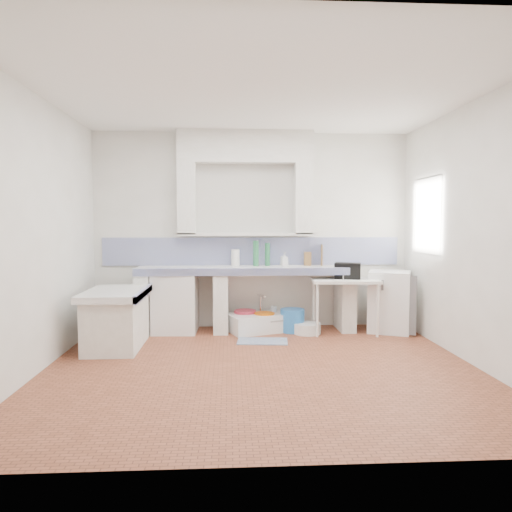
{
  "coord_description": "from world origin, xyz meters",
  "views": [
    {
      "loc": [
        -0.33,
        -4.81,
        1.51
      ],
      "look_at": [
        0.0,
        1.0,
        1.1
      ],
      "focal_mm": 33.02,
      "sensor_mm": 36.0,
      "label": 1
    }
  ],
  "objects": [
    {
      "name": "water_bottle_a",
      "position": [
        -0.07,
        1.85,
        0.14
      ],
      "size": [
        0.09,
        0.09,
        0.28
      ],
      "primitive_type": "cylinder",
      "rotation": [
        0.0,
        0.0,
        -0.33
      ],
      "color": "silver",
      "rests_on": "ground"
    },
    {
      "name": "counter_lip",
      "position": [
        -0.1,
        1.42,
        0.86
      ],
      "size": [
        3.0,
        0.04,
        0.1
      ],
      "primitive_type": "cube",
      "color": "navy",
      "rests_on": "ground"
    },
    {
      "name": "green_bottle_a",
      "position": [
        0.04,
        1.81,
        1.08
      ],
      "size": [
        0.1,
        0.1,
        0.36
      ],
      "primitive_type": "cylinder",
      "rotation": [
        0.0,
        0.0,
        -0.38
      ],
      "color": "#256B40",
      "rests_on": "counter_slab"
    },
    {
      "name": "stove",
      "position": [
        -1.08,
        1.7,
        0.42
      ],
      "size": [
        0.62,
        0.6,
        0.84
      ],
      "primitive_type": "cube",
      "rotation": [
        0.0,
        0.0,
        -0.04
      ],
      "color": "white",
      "rests_on": "ground"
    },
    {
      "name": "wall_back",
      "position": [
        0.0,
        2.0,
        1.4
      ],
      "size": [
        4.5,
        0.0,
        4.5
      ],
      "primitive_type": "plane",
      "rotation": [
        1.57,
        0.0,
        0.0
      ],
      "color": "white",
      "rests_on": "ground"
    },
    {
      "name": "water_bottle_b",
      "position": [
        0.3,
        1.81,
        0.16
      ],
      "size": [
        0.1,
        0.1,
        0.32
      ],
      "primitive_type": "cylinder",
      "rotation": [
        0.0,
        0.0,
        -0.14
      ],
      "color": "silver",
      "rests_on": "ground"
    },
    {
      "name": "black_bag",
      "position": [
        1.28,
        1.51,
        0.86
      ],
      "size": [
        0.39,
        0.29,
        0.22
      ],
      "primitive_type": "cube",
      "rotation": [
        0.0,
        0.0,
        -0.31
      ],
      "color": "black",
      "rests_on": "side_table"
    },
    {
      "name": "soap_bottle",
      "position": [
        0.45,
        1.85,
        1.0
      ],
      "size": [
        0.11,
        0.11,
        0.19
      ],
      "primitive_type": "imported",
      "rotation": [
        0.0,
        0.0,
        0.29
      ],
      "color": "white",
      "rests_on": "counter_slab"
    },
    {
      "name": "side_table",
      "position": [
        1.24,
        1.46,
        0.37
      ],
      "size": [
        0.93,
        0.55,
        0.04
      ],
      "primitive_type": "cube",
      "rotation": [
        0.0,
        0.0,
        -0.06
      ],
      "color": "white",
      "rests_on": "ground"
    },
    {
      "name": "counter_pier_left",
      "position": [
        -1.5,
        1.7,
        0.41
      ],
      "size": [
        0.2,
        0.55,
        0.82
      ],
      "primitive_type": "cube",
      "color": "white",
      "rests_on": "ground"
    },
    {
      "name": "wall_front",
      "position": [
        0.0,
        -2.0,
        1.4
      ],
      "size": [
        4.5,
        0.0,
        4.5
      ],
      "primitive_type": "plane",
      "rotation": [
        -1.57,
        0.0,
        0.0
      ],
      "color": "white",
      "rests_on": "ground"
    },
    {
      "name": "window_frame",
      "position": [
        2.42,
        1.2,
        1.6
      ],
      "size": [
        0.35,
        0.86,
        1.06
      ],
      "primitive_type": "cube",
      "color": "#332110",
      "rests_on": "ground"
    },
    {
      "name": "backsplash",
      "position": [
        0.0,
        1.99,
        1.1
      ],
      "size": [
        4.27,
        0.03,
        0.4
      ],
      "primitive_type": "cube",
      "color": "navy",
      "rests_on": "ground"
    },
    {
      "name": "rug",
      "position": [
        0.09,
        1.08,
        0.01
      ],
      "size": [
        0.67,
        0.42,
        0.01
      ],
      "primitive_type": "cube",
      "rotation": [
        0.0,
        0.0,
        -0.1
      ],
      "color": "#364B7D",
      "rests_on": "ground"
    },
    {
      "name": "knife_block",
      "position": [
        0.79,
        1.85,
        1.0
      ],
      "size": [
        0.1,
        0.08,
        0.2
      ],
      "primitive_type": "cube",
      "rotation": [
        0.0,
        0.0,
        -0.02
      ],
      "color": "olive",
      "rests_on": "counter_slab"
    },
    {
      "name": "wall_right",
      "position": [
        2.25,
        0.0,
        1.4
      ],
      "size": [
        0.0,
        4.5,
        4.5
      ],
      "primitive_type": "plane",
      "rotation": [
        1.57,
        0.0,
        -1.57
      ],
      "color": "white",
      "rests_on": "ground"
    },
    {
      "name": "floor",
      "position": [
        0.0,
        0.0,
        0.0
      ],
      "size": [
        4.5,
        4.5,
        0.0
      ],
      "primitive_type": "plane",
      "color": "brown",
      "rests_on": "ground"
    },
    {
      "name": "counter_pier_mid",
      "position": [
        -0.45,
        1.7,
        0.41
      ],
      "size": [
        0.2,
        0.55,
        0.82
      ],
      "primitive_type": "cube",
      "color": "white",
      "rests_on": "ground"
    },
    {
      "name": "alcove_mass",
      "position": [
        -0.1,
        1.88,
        2.58
      ],
      "size": [
        1.9,
        0.25,
        0.45
      ],
      "primitive_type": "cube",
      "color": "white",
      "rests_on": "ground"
    },
    {
      "name": "cutting_board",
      "position": [
        0.99,
        1.85,
        1.05
      ],
      "size": [
        0.05,
        0.22,
        0.3
      ],
      "primitive_type": "cube",
      "rotation": [
        0.0,
        0.0,
        -0.15
      ],
      "color": "olive",
      "rests_on": "counter_slab"
    },
    {
      "name": "counter_pier_right",
      "position": [
        1.3,
        1.7,
        0.41
      ],
      "size": [
        0.2,
        0.55,
        0.82
      ],
      "primitive_type": "cube",
      "color": "white",
      "rests_on": "ground"
    },
    {
      "name": "bucket_red",
      "position": [
        -0.11,
        1.73,
        0.14
      ],
      "size": [
        0.4,
        0.4,
        0.28
      ],
      "primitive_type": "cylinder",
      "rotation": [
        0.0,
        0.0,
        -0.43
      ],
      "color": "#C32F44",
      "rests_on": "ground"
    },
    {
      "name": "green_bottle_b",
      "position": [
        0.21,
        1.85,
        1.06
      ],
      "size": [
        0.09,
        0.09,
        0.32
      ],
      "primitive_type": "cylinder",
      "rotation": [
        0.0,
        0.0,
        -0.33
      ],
      "color": "#256B40",
      "rests_on": "counter_slab"
    },
    {
      "name": "peninsula_lip",
      "position": [
        -1.37,
        0.9,
        0.66
      ],
      "size": [
        0.04,
        1.1,
        0.1
      ],
      "primitive_type": "cube",
      "color": "navy",
      "rests_on": "ground"
    },
    {
      "name": "fridge",
      "position": [
        1.89,
        1.55,
        0.42
      ],
      "size": [
        0.71,
        0.71,
        0.84
      ],
      "primitive_type": "cube",
      "rotation": [
        0.0,
        0.0,
        -0.39
      ],
      "color": "white",
      "rests_on": "ground"
    },
    {
      "name": "peninsula_base",
      "position": [
        -1.7,
        0.9,
        0.31
      ],
      "size": [
        0.6,
        1.0,
        0.62
      ],
      "primitive_type": "cube",
      "color": "white",
      "rests_on": "ground"
    },
    {
      "name": "basin_white",
      "position": [
        0.73,
        1.48,
        0.07
      ],
      "size": [
        0.48,
        0.48,
        0.14
      ],
      "primitive_type": "cylinder",
      "rotation": [
        0.0,
        0.0,
        -0.4
      ],
      "color": "white",
      "rests_on": "ground"
    },
    {
      "name": "lace_valance",
      "position": [
        2.28,
        1.2,
        1.98
      ],
      "size": [
        0.01,
        0.84,
        0.24
      ],
      "primitive_type": "cube",
      "color": "white",
      "rests_on": "ground"
    },
    {
      "name": "bucket_orange",
      "position": [
        0.15,
        1.64,
        0.13
      ],
      "size": [
        0.31,
        0.31,
        0.26
      ],
      "primitive_type": "cylinder",
      "rotation": [
        0.0,
        0.0,
        -0.09
      ],
      "color": "#E46101",
      "rests_on": "ground"
    },
    {
      "name": "ceiling",
      "position": [
        0.0,
        0.0,
        2.8
      ],
      "size": [
        4.5,
        4.5,
        0.0
      ],
      "primitive_type": "plane",
      "rotation": [
        3.14,
        0.0,
        0.0
      ],
      "color": "white",
      "rests_on": "ground"
    },
    {
      "name": "bucket_blue",
      "position": [
        0.54,
        1.61,
        0.16
      ],
      "size": [
        0.4,
        0.4,
        0.32
      ],
      "primitive_type": "cylinder",
      "rotation": [
        0.0,
        0.0,
        -0.2
      ],
      "color": "#2B77C8",
      "rests_on": "ground"
    },
    {
      "name": "sink",
      "position": [
        0.11,
        1.67,
        0.11
      ],
      "size": [
        1.01,
        0.78,
        0.22
      ],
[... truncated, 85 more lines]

